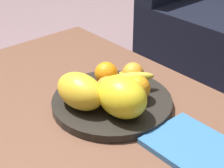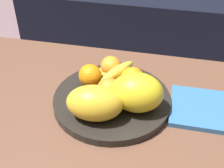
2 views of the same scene
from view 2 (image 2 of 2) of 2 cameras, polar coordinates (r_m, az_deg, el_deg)
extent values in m
cube|color=brown|center=(0.95, -2.07, -5.49)|extent=(1.15, 0.69, 0.04)
cylinder|color=brown|center=(1.49, -19.19, -0.57)|extent=(0.05, 0.05, 0.40)
cube|color=black|center=(2.09, 9.28, 12.39)|extent=(1.70, 0.70, 0.40)
cylinder|color=black|center=(0.95, 0.00, -2.98)|extent=(0.36, 0.36, 0.03)
ellipsoid|color=yellow|center=(0.87, 4.65, -1.51)|extent=(0.16, 0.12, 0.11)
ellipsoid|color=yellow|center=(0.85, -3.18, -3.55)|extent=(0.17, 0.12, 0.10)
sphere|color=orange|center=(0.91, -0.60, -1.01)|extent=(0.07, 0.07, 0.07)
sphere|color=orange|center=(0.95, 3.79, 0.92)|extent=(0.08, 0.08, 0.08)
sphere|color=orange|center=(0.97, -4.06, 1.57)|extent=(0.07, 0.07, 0.07)
sphere|color=orange|center=(1.02, -0.28, 3.30)|extent=(0.07, 0.07, 0.07)
ellipsoid|color=gold|center=(1.00, 0.61, 1.63)|extent=(0.15, 0.06, 0.03)
ellipsoid|color=yellow|center=(0.98, 1.55, 0.68)|extent=(0.15, 0.08, 0.03)
ellipsoid|color=gold|center=(0.97, 1.01, 2.25)|extent=(0.10, 0.15, 0.03)
cube|color=#356EAE|center=(0.97, 18.05, -4.62)|extent=(0.25, 0.18, 0.02)
camera|label=1|loc=(0.54, 87.43, -2.61)|focal=57.15mm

